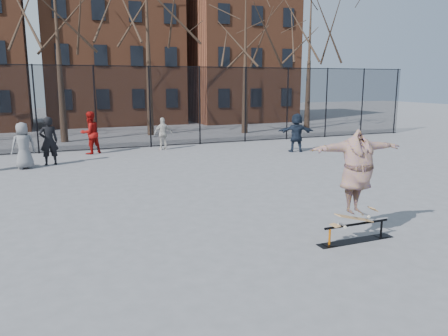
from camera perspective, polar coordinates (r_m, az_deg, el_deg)
name	(u,v)px	position (r m, az deg, el deg)	size (l,w,h in m)	color
ground	(232,231)	(9.76, 1.00, -8.18)	(100.00, 100.00, 0.00)	slate
skate_rail	(356,234)	(9.51, 16.87, -8.25)	(1.77, 0.27, 0.39)	black
skateboard	(354,221)	(9.37, 16.62, -6.63)	(0.93, 0.22, 0.11)	#9E6C3F
skater	(357,178)	(9.14, 16.94, -1.21)	(2.09, 0.57, 1.70)	#683A92
bystander_grey	(23,146)	(17.99, -24.75, 2.67)	(0.86, 0.56, 1.76)	slate
bystander_black	(49,141)	(18.43, -21.91, 3.29)	(0.69, 0.45, 1.90)	black
bystander_red	(90,133)	(20.66, -17.09, 4.41)	(0.93, 0.73, 1.92)	#9A0F0D
bystander_white	(163,134)	(21.18, -7.96, 4.46)	(0.91, 0.38, 1.55)	beige
bystander_navy	(296,133)	(20.64, 9.43, 4.59)	(1.67, 0.53, 1.80)	#182130
fence	(125,106)	(21.79, -12.81, 7.86)	(34.03, 0.07, 4.00)	black
tree_row	(103,4)	(26.15, -15.52, 19.93)	(33.66, 7.46, 10.67)	black
rowhouses	(102,42)	(34.84, -15.63, 15.52)	(29.00, 7.00, 13.00)	brown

